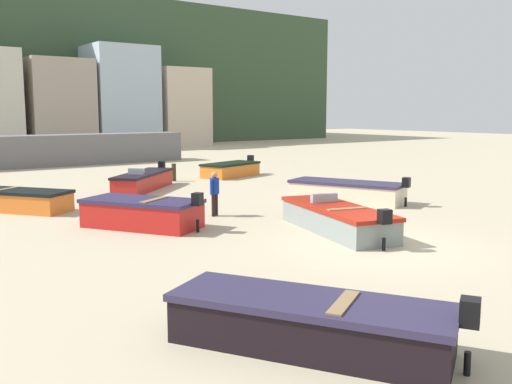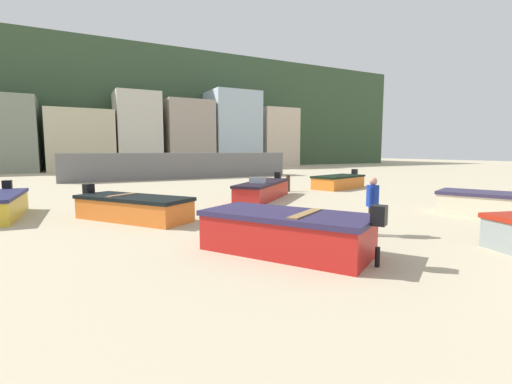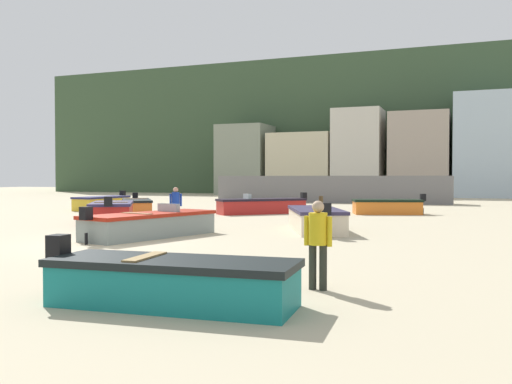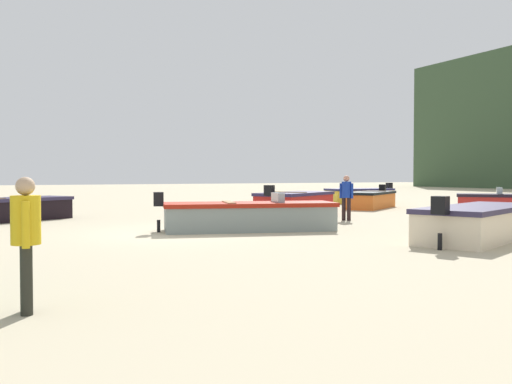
{
  "view_description": "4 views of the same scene",
  "coord_description": "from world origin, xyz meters",
  "px_view_note": "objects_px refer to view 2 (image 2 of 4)",
  "views": [
    {
      "loc": [
        -12.24,
        -10.66,
        3.79
      ],
      "look_at": [
        -0.04,
        5.91,
        0.88
      ],
      "focal_mm": 40.1,
      "sensor_mm": 36.0,
      "label": 1
    },
    {
      "loc": [
        -8.71,
        -0.46,
        2.34
      ],
      "look_at": [
        -2.4,
        11.54,
        0.79
      ],
      "focal_mm": 25.33,
      "sensor_mm": 36.0,
      "label": 2
    },
    {
      "loc": [
        10.41,
        -14.2,
        2.04
      ],
      "look_at": [
        0.26,
        12.49,
        1.29
      ],
      "focal_mm": 38.78,
      "sensor_mm": 36.0,
      "label": 3
    },
    {
      "loc": [
        14.95,
        -4.97,
        1.64
      ],
      "look_at": [
        0.59,
        2.22,
        1.14
      ],
      "focal_mm": 38.78,
      "sensor_mm": 36.0,
      "label": 4
    }
  ],
  "objects_px": {
    "boat_orange_1": "(133,208)",
    "boat_red_5": "(287,232)",
    "boat_orange_2": "(338,182)",
    "boat_red_7": "(263,190)",
    "beach_walker_foreground": "(372,201)",
    "mooring_post_near_water": "(288,183)"
  },
  "relations": [
    {
      "from": "boat_orange_1",
      "to": "boat_red_5",
      "type": "bearing_deg",
      "value": 78.05
    },
    {
      "from": "boat_red_5",
      "to": "beach_walker_foreground",
      "type": "distance_m",
      "value": 3.07
    },
    {
      "from": "boat_orange_2",
      "to": "boat_red_7",
      "type": "bearing_deg",
      "value": 90.68
    },
    {
      "from": "boat_red_5",
      "to": "mooring_post_near_water",
      "type": "distance_m",
      "value": 12.62
    },
    {
      "from": "mooring_post_near_water",
      "to": "boat_red_7",
      "type": "bearing_deg",
      "value": -142.3
    },
    {
      "from": "boat_orange_2",
      "to": "beach_walker_foreground",
      "type": "xyz_separation_m",
      "value": [
        -7.6,
        -10.27,
        0.54
      ]
    },
    {
      "from": "boat_orange_1",
      "to": "boat_red_5",
      "type": "relative_size",
      "value": 1.02
    },
    {
      "from": "boat_orange_1",
      "to": "mooring_post_near_water",
      "type": "distance_m",
      "value": 10.5
    },
    {
      "from": "boat_red_5",
      "to": "beach_walker_foreground",
      "type": "xyz_separation_m",
      "value": [
        3.02,
        0.35,
        0.47
      ]
    },
    {
      "from": "boat_orange_2",
      "to": "boat_red_5",
      "type": "relative_size",
      "value": 0.97
    },
    {
      "from": "boat_orange_1",
      "to": "boat_red_7",
      "type": "xyz_separation_m",
      "value": [
        6.49,
        2.61,
        0.02
      ]
    },
    {
      "from": "beach_walker_foreground",
      "to": "mooring_post_near_water",
      "type": "bearing_deg",
      "value": -139.8
    },
    {
      "from": "boat_orange_2",
      "to": "boat_red_5",
      "type": "bearing_deg",
      "value": 117.1
    },
    {
      "from": "boat_orange_1",
      "to": "mooring_post_near_water",
      "type": "relative_size",
      "value": 4.43
    },
    {
      "from": "boat_orange_1",
      "to": "boat_red_7",
      "type": "distance_m",
      "value": 7.0
    },
    {
      "from": "boat_orange_1",
      "to": "beach_walker_foreground",
      "type": "bearing_deg",
      "value": 100.15
    },
    {
      "from": "mooring_post_near_water",
      "to": "beach_walker_foreground",
      "type": "distance_m",
      "value": 10.95
    },
    {
      "from": "beach_walker_foreground",
      "to": "boat_orange_2",
      "type": "bearing_deg",
      "value": -155.78
    },
    {
      "from": "boat_red_7",
      "to": "beach_walker_foreground",
      "type": "bearing_deg",
      "value": 129.63
    },
    {
      "from": "boat_orange_1",
      "to": "boat_orange_2",
      "type": "relative_size",
      "value": 1.04
    },
    {
      "from": "boat_orange_1",
      "to": "boat_orange_2",
      "type": "xyz_separation_m",
      "value": [
        13.1,
        4.84,
        -0.0
      ]
    },
    {
      "from": "boat_red_7",
      "to": "beach_walker_foreground",
      "type": "height_order",
      "value": "beach_walker_foreground"
    }
  ]
}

